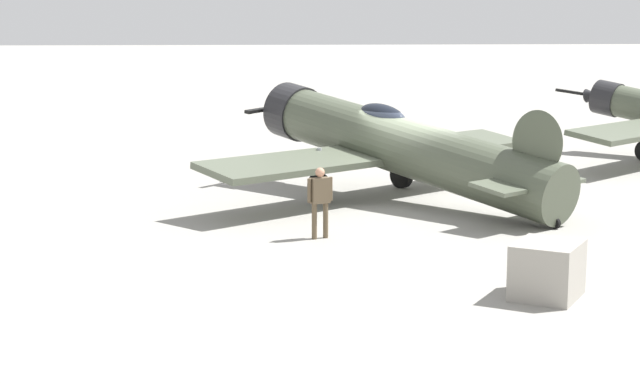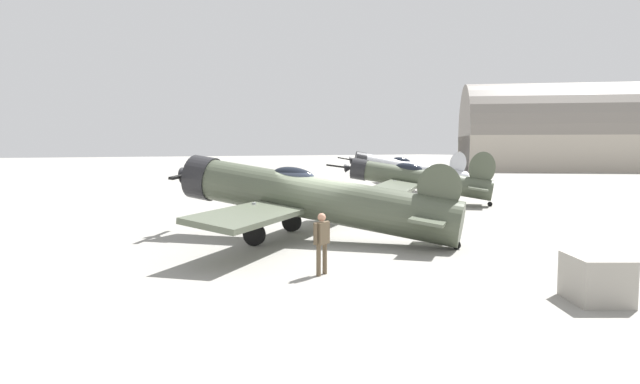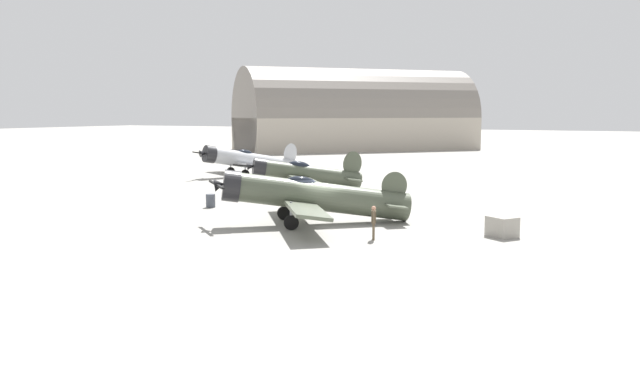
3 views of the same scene
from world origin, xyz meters
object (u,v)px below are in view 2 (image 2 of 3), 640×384
at_px(airplane_far_line, 406,170).
at_px(fuel_drum, 263,203).
at_px(airplane_foreground, 307,198).
at_px(airplane_mid_apron, 414,179).
at_px(equipment_crate, 596,279).
at_px(ground_crew_mechanic, 322,238).

distance_m(airplane_far_line, fuel_drum, 21.60).
distance_m(airplane_foreground, fuel_drum, 9.47).
bearing_deg(airplane_mid_apron, airplane_foreground, 80.01).
relative_size(airplane_foreground, equipment_crate, 6.10).
height_order(ground_crew_mechanic, fuel_drum, ground_crew_mechanic).
relative_size(airplane_far_line, fuel_drum, 14.40).
distance_m(airplane_mid_apron, fuel_drum, 9.58).
bearing_deg(airplane_foreground, equipment_crate, 149.12).
distance_m(airplane_far_line, equipment_crate, 35.81).
distance_m(airplane_foreground, airplane_mid_apron, 14.12).
distance_m(airplane_foreground, airplane_far_line, 28.92).
bearing_deg(airplane_far_line, airplane_mid_apron, 79.94).
xyz_separation_m(airplane_far_line, fuel_drum, (-19.32, -9.61, -1.05)).
bearing_deg(equipment_crate, ground_crew_mechanic, 123.71).
height_order(airplane_far_line, equipment_crate, airplane_far_line).
xyz_separation_m(airplane_foreground, ground_crew_mechanic, (-2.60, -4.87, -0.57)).
relative_size(ground_crew_mechanic, fuel_drum, 1.91).
relative_size(airplane_mid_apron, fuel_drum, 12.89).
height_order(airplane_mid_apron, equipment_crate, airplane_mid_apron).
distance_m(ground_crew_mechanic, fuel_drum, 14.87).
relative_size(airplane_foreground, airplane_far_line, 0.83).
bearing_deg(fuel_drum, airplane_foreground, -107.66).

